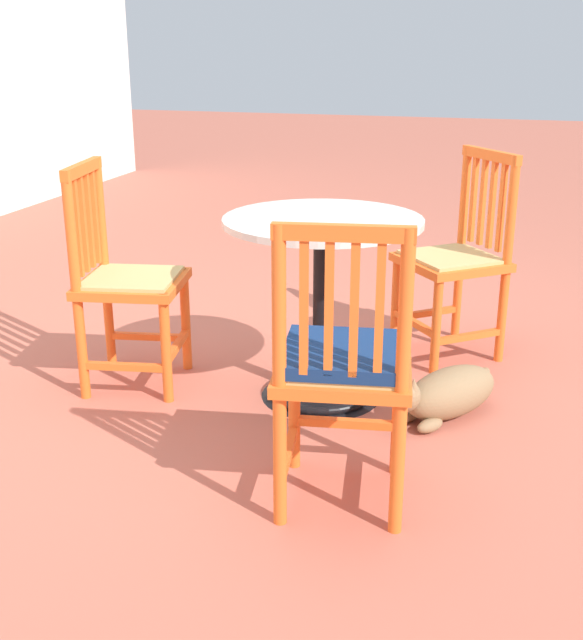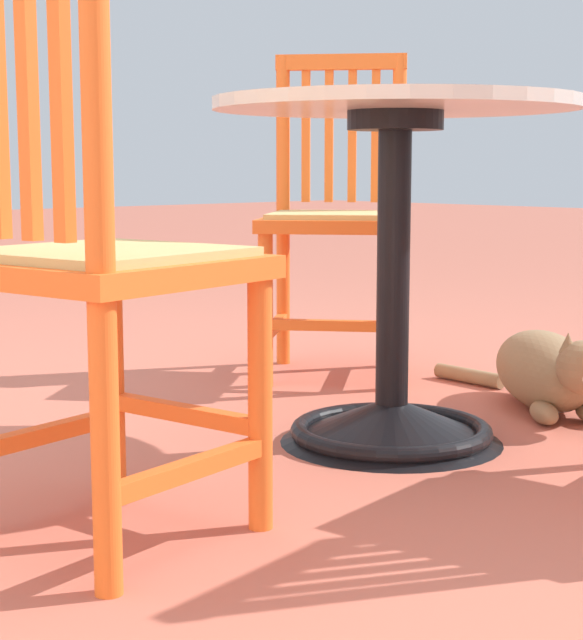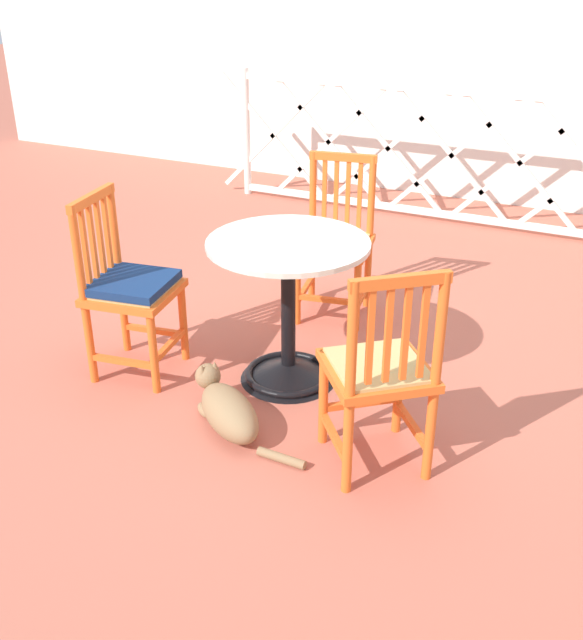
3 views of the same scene
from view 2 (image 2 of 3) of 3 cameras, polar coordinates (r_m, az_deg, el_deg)
ground_plane at (r=2.30m, az=3.73°, el=-6.58°), size 24.00×24.00×0.00m
cafe_table at (r=2.25m, az=5.48°, el=0.44°), size 0.76×0.76×0.73m
orange_chair_at_corner at (r=3.00m, az=2.40°, el=5.27°), size 0.56×0.56×0.91m
orange_chair_facing_out at (r=1.65m, az=-10.69°, el=2.71°), size 0.46×0.46×0.91m
tabby_cat at (r=2.63m, az=13.69°, el=-2.80°), size 0.68×0.42×0.23m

